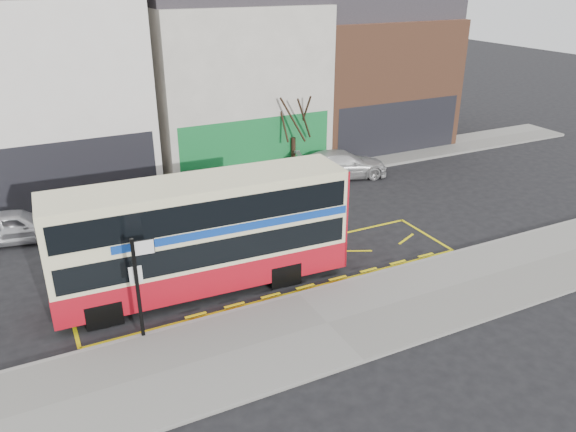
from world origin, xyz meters
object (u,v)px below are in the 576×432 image
double_decker_bus (203,234)px  car_white (342,164)px  car_silver (15,226)px  street_tree_right (294,106)px  bus_stop_post (139,279)px  car_grey (203,186)px

double_decker_bus → car_white: double_decker_bus is taller
car_silver → car_white: bearing=-76.5°
car_white → street_tree_right: (-2.04, 1.60, 3.00)m
bus_stop_post → car_grey: bus_stop_post is taller
double_decker_bus → street_tree_right: (8.10, 9.26, 1.64)m
bus_stop_post → car_grey: 11.25m
double_decker_bus → street_tree_right: size_ratio=1.83×
double_decker_bus → bus_stop_post: size_ratio=3.13×
bus_stop_post → car_grey: (5.14, 9.91, -1.39)m
car_white → street_tree_right: 3.96m
car_silver → car_grey: bearing=-72.0°
bus_stop_post → car_grey: size_ratio=0.81×
car_grey → street_tree_right: bearing=-73.9°
car_grey → street_tree_right: size_ratio=0.73×
car_white → bus_stop_post: bearing=142.4°
double_decker_bus → car_grey: double_decker_bus is taller
street_tree_right → car_silver: bearing=-170.0°
car_white → street_tree_right: bearing=67.0°
double_decker_bus → bus_stop_post: bearing=-139.6°
bus_stop_post → car_white: bearing=42.5°
car_grey → car_white: car_white is taller
street_tree_right → car_grey: bearing=-166.3°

